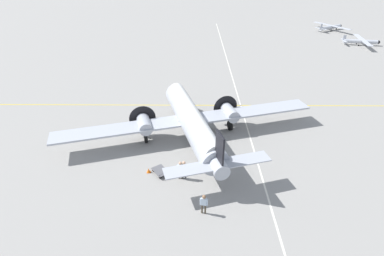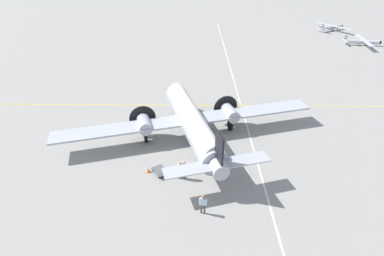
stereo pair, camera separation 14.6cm
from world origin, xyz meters
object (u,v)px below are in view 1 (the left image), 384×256
object	(u,v)px
ramp_agent	(184,168)
airliner_main	(191,119)
baggage_cart	(160,171)
passenger_boarding	(180,168)
light_aircraft_distant	(331,27)
light_aircraft_taxiing	(362,41)
traffic_cone	(149,170)
crew_foreground	(204,202)
suitcase_near_door	(170,174)

from	to	relation	value
ramp_agent	airliner_main	bearing A→B (deg)	-88.39
ramp_agent	baggage_cart	size ratio (longest dim) A/B	0.95
airliner_main	passenger_boarding	bearing A→B (deg)	156.22
airliner_main	light_aircraft_distant	xyz separation A→B (m)	(35.03, 51.37, -1.61)
passenger_boarding	airliner_main	bearing A→B (deg)	-95.01
light_aircraft_taxiing	traffic_cone	size ratio (longest dim) A/B	22.88
crew_foreground	baggage_cart	distance (m)	6.18
light_aircraft_taxiing	traffic_cone	bearing A→B (deg)	-123.80
passenger_boarding	suitcase_near_door	world-z (taller)	passenger_boarding
passenger_boarding	light_aircraft_distant	xyz separation A→B (m)	(35.89, 57.90, -0.28)
baggage_cart	light_aircraft_taxiing	size ratio (longest dim) A/B	0.19
suitcase_near_door	light_aircraft_taxiing	distance (m)	58.06
passenger_boarding	traffic_cone	xyz separation A→B (m)	(-2.97, 0.84, -0.92)
airliner_main	suitcase_near_door	bearing A→B (deg)	147.58
light_aircraft_distant	traffic_cone	size ratio (longest dim) A/B	21.85
passenger_boarding	baggage_cart	world-z (taller)	passenger_boarding
airliner_main	light_aircraft_distant	distance (m)	62.20
airliner_main	crew_foreground	world-z (taller)	airliner_main
baggage_cart	suitcase_near_door	bearing A→B (deg)	-150.72
light_aircraft_distant	airliner_main	bearing A→B (deg)	-154.47
suitcase_near_door	ramp_agent	bearing A→B (deg)	-9.02
baggage_cart	crew_foreground	bearing A→B (deg)	-176.53
baggage_cart	traffic_cone	bearing A→B (deg)	47.66
crew_foreground	baggage_cart	size ratio (longest dim) A/B	0.95
crew_foreground	passenger_boarding	distance (m)	4.53
crew_foreground	passenger_boarding	size ratio (longest dim) A/B	1.00
baggage_cart	light_aircraft_distant	size ratio (longest dim) A/B	0.20
passenger_boarding	baggage_cart	distance (m)	2.17
airliner_main	traffic_cone	distance (m)	7.22
ramp_agent	light_aircraft_taxiing	xyz separation A→B (m)	(36.73, 44.09, -0.30)
suitcase_near_door	baggage_cart	xyz separation A→B (m)	(-0.91, 0.44, -0.03)
passenger_boarding	ramp_agent	world-z (taller)	passenger_boarding
passenger_boarding	suitcase_near_door	xyz separation A→B (m)	(-0.95, 0.26, -0.82)
passenger_boarding	traffic_cone	size ratio (longest dim) A/B	4.07
baggage_cart	ramp_agent	bearing A→B (deg)	-141.42
light_aircraft_taxiing	traffic_cone	world-z (taller)	light_aircraft_taxiing
ramp_agent	passenger_boarding	bearing A→B (deg)	16.97
passenger_boarding	light_aircraft_distant	world-z (taller)	light_aircraft_distant
suitcase_near_door	baggage_cart	world-z (taller)	suitcase_near_door
passenger_boarding	light_aircraft_distant	distance (m)	68.12
ramp_agent	suitcase_near_door	size ratio (longest dim) A/B	2.87
ramp_agent	light_aircraft_distant	world-z (taller)	light_aircraft_distant
passenger_boarding	ramp_agent	bearing A→B (deg)	-166.94
passenger_boarding	traffic_cone	distance (m)	3.21
light_aircraft_distant	ramp_agent	bearing A→B (deg)	-151.77
ramp_agent	light_aircraft_taxiing	world-z (taller)	light_aircraft_taxiing
crew_foreground	ramp_agent	xyz separation A→B (m)	(-1.63, 4.14, 0.00)
light_aircraft_taxiing	light_aircraft_distant	bearing A→B (deg)	103.77
passenger_boarding	light_aircraft_distant	bearing A→B (deg)	-119.29
suitcase_near_door	traffic_cone	bearing A→B (deg)	164.02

